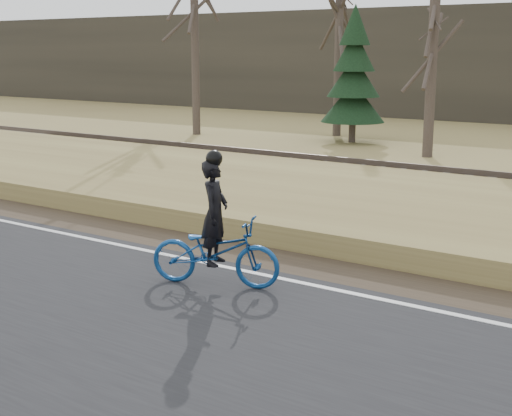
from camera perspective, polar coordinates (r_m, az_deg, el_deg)
The scene contains 12 objects.
ground at distance 10.97m, azimuth 6.60°, elevation -7.27°, with size 120.00×120.00×0.00m, color #9A8B4E.
road at distance 8.97m, azimuth -0.99°, elevation -11.63°, with size 120.00×6.00×0.06m, color black.
edge_line at distance 11.12m, azimuth 7.09°, elevation -6.66°, with size 120.00×0.12×0.01m, color silver.
shoulder at distance 11.99m, azimuth 9.28°, elevation -5.52°, with size 120.00×1.60×0.04m, color #473A2B.
embankment at distance 14.61m, azimuth 14.29°, elevation -1.65°, with size 120.00×5.00×0.44m, color #9A8B4E.
ballast at distance 18.16m, azimuth 18.42°, elevation 0.84°, with size 120.00×3.00×0.45m, color slate.
railroad at distance 18.10m, azimuth 18.49°, elevation 1.78°, with size 120.00×2.40×0.29m.
cyclist at distance 11.18m, azimuth -3.28°, elevation -2.85°, with size 2.20×1.37×2.15m.
bare_tree_far_left at distance 32.06m, azimuth -4.91°, elevation 13.44°, with size 0.36×0.36×8.49m, color #4E4139.
bare_tree_left at distance 31.66m, azimuth 6.66°, elevation 13.94°, with size 0.36×0.36×9.06m, color #4E4139.
bare_tree_near_left at distance 25.77m, azimuth 13.95°, elevation 12.24°, with size 0.36×0.36×7.47m, color #4E4139.
conifer at distance 29.48m, azimuth 7.82°, elevation 10.28°, with size 2.60×2.60×5.51m.
Camera 1 is at (4.72, -9.19, 3.70)m, focal length 50.00 mm.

